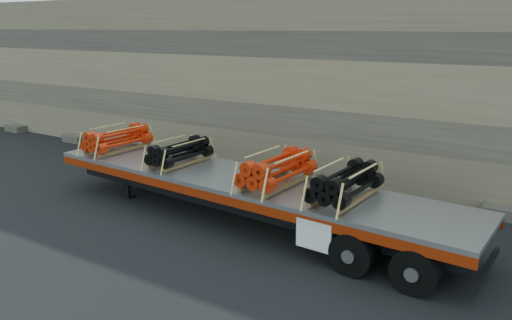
{
  "coord_description": "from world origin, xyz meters",
  "views": [
    {
      "loc": [
        8.11,
        -11.65,
        5.77
      ],
      "look_at": [
        0.14,
        1.19,
        1.7
      ],
      "focal_mm": 35.0,
      "sensor_mm": 36.0,
      "label": 1
    }
  ],
  "objects": [
    {
      "name": "rock_wall",
      "position": [
        0.0,
        6.5,
        3.5
      ],
      "size": [
        44.0,
        3.0,
        7.0
      ],
      "primitive_type": "cube",
      "color": "#7A6B54",
      "rests_on": "ground"
    },
    {
      "name": "bundle_front",
      "position": [
        -5.4,
        0.63,
        1.81
      ],
      "size": [
        1.32,
        2.4,
        0.82
      ],
      "primitive_type": null,
      "rotation": [
        0.0,
        0.0,
        -0.07
      ],
      "color": "red",
      "rests_on": "trailer"
    },
    {
      "name": "bundle_rear",
      "position": [
        3.6,
        0.0,
        1.81
      ],
      "size": [
        1.34,
        2.43,
        0.83
      ],
      "primitive_type": null,
      "rotation": [
        0.0,
        0.0,
        -0.07
      ],
      "color": "black",
      "rests_on": "trailer"
    },
    {
      "name": "bundle_midfront",
      "position": [
        -2.31,
        0.41,
        1.78
      ],
      "size": [
        1.21,
        2.2,
        0.76
      ],
      "primitive_type": null,
      "rotation": [
        0.0,
        0.0,
        -0.07
      ],
      "color": "black",
      "rests_on": "trailer"
    },
    {
      "name": "ground",
      "position": [
        0.0,
        0.0,
        0.0
      ],
      "size": [
        120.0,
        120.0,
        0.0
      ],
      "primitive_type": "plane",
      "color": "black",
      "rests_on": "ground"
    },
    {
      "name": "trailer",
      "position": [
        0.22,
        0.24,
        0.7
      ],
      "size": [
        14.13,
        3.65,
        1.4
      ],
      "primitive_type": null,
      "rotation": [
        0.0,
        0.0,
        -0.07
      ],
      "color": "#9FA2A6",
      "rests_on": "ground"
    },
    {
      "name": "bundle_midrear",
      "position": [
        1.49,
        0.15,
        1.83
      ],
      "size": [
        1.39,
        2.53,
        0.87
      ],
      "primitive_type": null,
      "rotation": [
        0.0,
        0.0,
        -0.07
      ],
      "color": "red",
      "rests_on": "trailer"
    }
  ]
}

